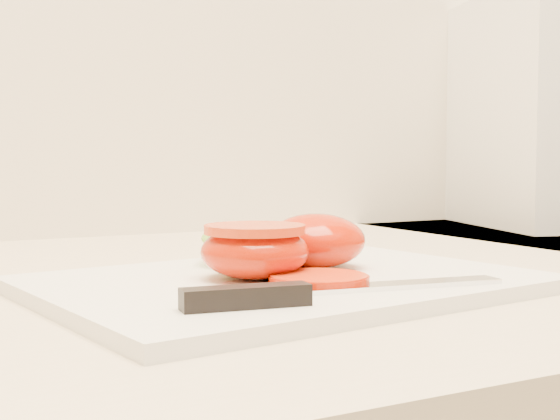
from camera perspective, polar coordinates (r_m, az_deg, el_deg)
name	(u,v)px	position (r m, az deg, el deg)	size (l,w,h in m)	color
cutting_board	(287,284)	(0.54, 0.51, -5.41)	(0.33, 0.24, 0.01)	silver
tomato_half_dome	(316,241)	(0.57, 2.63, -2.26)	(0.07, 0.07, 0.04)	#BF1D03
tomato_half_cut	(255,249)	(0.52, -1.86, -2.87)	(0.07, 0.07, 0.04)	#BF1D03
tomato_slice_0	(319,280)	(0.50, 2.87, -5.14)	(0.06, 0.06, 0.01)	#E54210
lettuce_leaf_0	(260,246)	(0.61, -1.47, -2.62)	(0.11, 0.08, 0.02)	#8FBC31
knife	(308,292)	(0.45, 2.10, -6.01)	(0.22, 0.05, 0.01)	silver
appliance	(556,112)	(1.09, 19.54, 6.78)	(0.20, 0.25, 0.30)	white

